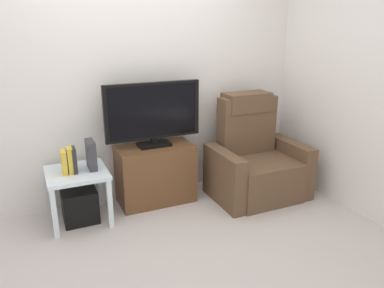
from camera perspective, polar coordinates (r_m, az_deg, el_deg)
name	(u,v)px	position (r m, az deg, el deg)	size (l,w,h in m)	color
ground_plane	(175,245)	(3.26, -2.57, -15.17)	(6.40, 6.40, 0.00)	#BCB2AD
wall_back	(132,74)	(3.84, -9.22, 10.50)	(6.40, 0.06, 2.60)	silver
wall_side	(360,78)	(3.87, 24.32, 9.22)	(0.06, 4.48, 2.60)	silver
tv_stand	(156,174)	(3.88, -5.58, -4.55)	(0.77, 0.41, 0.60)	brown
television	(153,113)	(3.70, -5.97, 4.75)	(0.97, 0.20, 0.64)	black
recliner_armchair	(255,161)	(4.06, 9.63, -2.62)	(0.98, 0.78, 1.08)	brown
side_table	(77,179)	(3.60, -17.18, -5.20)	(0.54, 0.54, 0.50)	silver
subwoofer_box	(80,205)	(3.70, -16.80, -8.93)	(0.31, 0.31, 0.31)	black
book_leftmost	(64,162)	(3.50, -19.03, -2.69)	(0.04, 0.13, 0.22)	gold
book_middle	(70,160)	(3.50, -18.15, -2.39)	(0.05, 0.12, 0.24)	gold
book_rightmost	(74,160)	(3.51, -17.62, -2.35)	(0.04, 0.13, 0.24)	#262626
game_console	(91,155)	(3.55, -15.20, -1.59)	(0.07, 0.20, 0.27)	#333338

